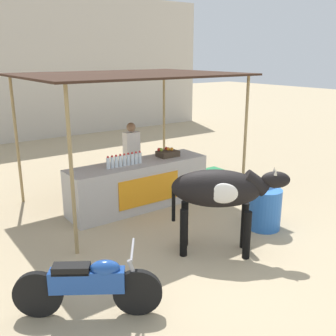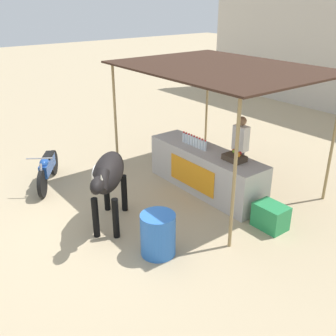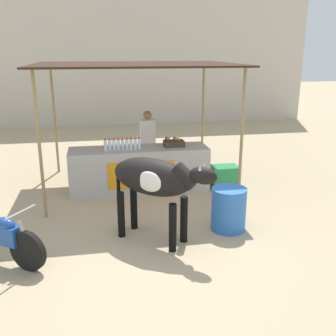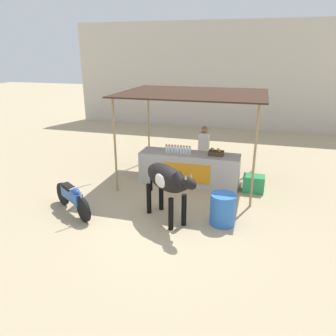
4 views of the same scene
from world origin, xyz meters
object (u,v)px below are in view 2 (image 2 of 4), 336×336
water_barrel (158,234)px  cow (108,176)px  fruit_crate (235,157)px  cooler_box (271,216)px  motorcycle_parked (47,168)px  vendor_behind_counter (240,151)px  stall_counter (205,170)px

water_barrel → cow: bearing=-172.2°
fruit_crate → water_barrel: bearing=-77.6°
fruit_crate → water_barrel: (0.51, -2.31, -0.66)m
cooler_box → water_barrel: size_ratio=0.80×
cooler_box → motorcycle_parked: (-4.32, -2.60, 0.19)m
vendor_behind_counter → water_barrel: vendor_behind_counter is taller
fruit_crate → vendor_behind_counter: size_ratio=0.27×
water_barrel → motorcycle_parked: bearing=-173.0°
cooler_box → cow: cow is taller
stall_counter → cow: (-0.01, -2.43, 0.55)m
cooler_box → vendor_behind_counter: bearing=152.5°
vendor_behind_counter → water_barrel: bearing=-71.7°
stall_counter → vendor_behind_counter: vendor_behind_counter is taller
cow → fruit_crate: bearing=72.4°
water_barrel → motorcycle_parked: (-3.68, -0.45, 0.05)m
vendor_behind_counter → cow: vendor_behind_counter is taller
water_barrel → stall_counter: bearing=119.8°
cooler_box → cow: 3.14m
cooler_box → cow: size_ratio=0.37×
fruit_crate → cooler_box: size_ratio=0.73×
fruit_crate → vendor_behind_counter: vendor_behind_counter is taller
stall_counter → cooler_box: 1.95m
fruit_crate → cow: bearing=-107.6°
cooler_box → motorcycle_parked: size_ratio=0.39×
vendor_behind_counter → cooler_box: vendor_behind_counter is taller
water_barrel → cooler_box: bearing=73.5°
cow → stall_counter: bearing=89.7°
vendor_behind_counter → cooler_box: 1.94m
fruit_crate → vendor_behind_counter: (-0.49, 0.69, -0.18)m
cooler_box → cow: (-1.94, -2.33, 0.79)m
stall_counter → cooler_box: (1.93, -0.10, -0.24)m
stall_counter → fruit_crate: size_ratio=6.82×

